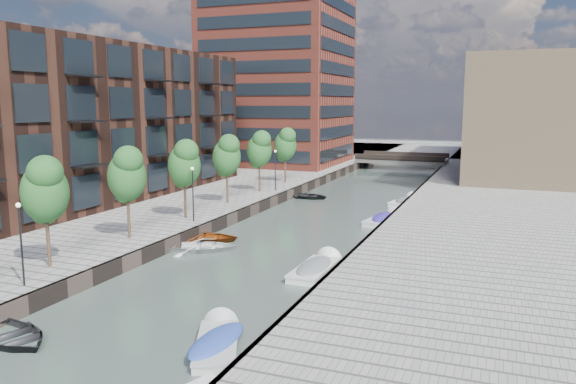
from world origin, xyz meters
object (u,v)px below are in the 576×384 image
Objects in this scene: tree_4 at (227,155)px; sloop_0 at (12,341)px; motorboat_1 at (317,268)px; car at (482,166)px; tree_1 at (45,188)px; motorboat_0 at (218,341)px; bridge at (402,160)px; motorboat_4 at (406,202)px; sloop_3 at (202,251)px; tree_2 at (127,173)px; tree_5 at (259,148)px; sloop_2 at (204,241)px; tree_6 at (285,144)px; motorboat_3 at (385,219)px; tree_3 at (184,162)px; sloop_4 at (307,198)px.

sloop_0 is at bearing -81.55° from tree_4.
motorboat_1 is 46.49m from car.
tree_1 reaches higher than motorboat_0.
bridge reaches higher than motorboat_0.
bridge is 41.08m from tree_4.
motorboat_4 is at bearing 66.35° from tree_1.
tree_4 reaches higher than motorboat_4.
car is (20.16, 53.35, -3.66)m from tree_1.
tree_4 is 1.26× the size of sloop_3.
tree_5 is (0.00, 21.00, 0.00)m from tree_2.
motorboat_1 is at bearing -119.31° from car.
tree_2 is 1.21× the size of sloop_2.
tree_6 is 1.21× the size of sloop_2.
motorboat_4 is at bearing 87.37° from motorboat_0.
motorboat_1 is at bearing -46.38° from tree_4.
bridge is at bearing -27.06° from sloop_3.
bridge is 38.66m from motorboat_3.
bridge is 52.07m from sloop_3.
motorboat_3 is 31.30m from car.
tree_3 is 21.48m from sloop_0.
tree_5 is 1.21× the size of sloop_2.
tree_5 reaches higher than sloop_4.
motorboat_1 is (9.82, -3.93, 0.21)m from sloop_2.
sloop_2 is at bearing -133.38° from motorboat_3.
motorboat_4 is (9.91, 38.33, 0.20)m from sloop_0.
tree_5 is (0.00, 7.00, 0.00)m from tree_4.
bridge is 3.40× the size of car.
tree_1 reaches higher than sloop_0.
car is at bearing -29.78° from sloop_4.
tree_3 is 1.16× the size of motorboat_4.
tree_2 is 50.67m from car.
sloop_4 is 27.38m from car.
tree_5 reaches higher than sloop_0.
sloop_0 is 0.99× the size of sloop_4.
tree_6 is at bearing 23.70° from sloop_0.
tree_4 is at bearing 90.00° from tree_3.
sloop_0 is 0.90× the size of sloop_2.
motorboat_0 is at bearing -170.08° from sloop_3.
motorboat_3 is at bearing 32.25° from tree_3.
motorboat_0 is 0.95× the size of motorboat_4.
tree_2 and tree_5 have the same top height.
motorboat_0 is at bearing -40.94° from tree_2.
tree_2 reaches higher than motorboat_3.
car is at bearing 51.50° from tree_5.
tree_1 is at bearing 132.71° from sloop_3.
sloop_0 is at bearing -93.76° from bridge.
tree_4 is 13.68m from sloop_3.
tree_3 is at bearing 29.37° from sloop_0.
motorboat_4 reaches higher than sloop_3.
tree_1 is 1.33× the size of sloop_4.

